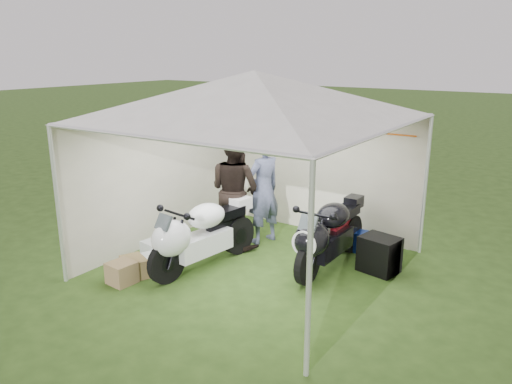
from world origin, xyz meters
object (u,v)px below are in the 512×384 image
paddock_stand (352,240)px  person_dark_jacket (235,190)px  crate_1 (122,273)px  motorcycle_black (328,233)px  crate_0 (156,250)px  canopy_tent (256,100)px  person_blue_jacket (263,190)px  equipment_box (379,254)px  motorcycle_white (199,234)px  crate_3 (134,267)px  crate_2 (151,261)px

paddock_stand → person_dark_jacket: bearing=-152.5°
person_dark_jacket → crate_1: (-0.48, -2.14, -0.83)m
motorcycle_black → crate_0: motorcycle_black is taller
paddock_stand → canopy_tent: bearing=-124.7°
canopy_tent → person_blue_jacket: canopy_tent is taller
paddock_stand → equipment_box: 0.92m
equipment_box → crate_1: bearing=-140.1°
paddock_stand → person_dark_jacket: person_dark_jacket is taller
canopy_tent → crate_1: size_ratio=15.92×
motorcycle_white → crate_3: (-0.65, -0.74, -0.44)m
canopy_tent → paddock_stand: bearing=55.3°
motorcycle_white → equipment_box: motorcycle_white is taller
canopy_tent → crate_2: size_ratio=19.27×
motorcycle_black → person_dark_jacket: person_dark_jacket is taller
crate_0 → canopy_tent: bearing=25.1°
paddock_stand → crate_3: bearing=-129.2°
crate_1 → crate_2: size_ratio=1.21×
canopy_tent → paddock_stand: 2.98m
canopy_tent → crate_3: 3.06m
paddock_stand → equipment_box: (0.70, -0.60, 0.10)m
person_dark_jacket → crate_2: (-0.54, -1.51, -0.88)m
paddock_stand → person_blue_jacket: bearing=-160.1°
canopy_tent → paddock_stand: size_ratio=12.26×
person_blue_jacket → equipment_box: 2.26m
crate_1 → crate_3: crate_1 is taller
crate_3 → motorcycle_white: bearing=48.4°
motorcycle_white → equipment_box: size_ratio=3.84×
equipment_box → crate_2: 3.53m
crate_0 → crate_2: 0.34m
crate_1 → crate_3: bearing=95.9°
canopy_tent → crate_0: (-1.48, -0.69, -2.43)m
crate_2 → paddock_stand: bearing=46.5°
equipment_box → crate_0: size_ratio=1.27×
paddock_stand → crate_2: (-2.32, -2.44, -0.07)m
canopy_tent → motorcycle_white: 2.18m
crate_2 → crate_3: size_ratio=0.68×
motorcycle_black → equipment_box: size_ratio=3.84×
crate_1 → crate_3: 0.26m
person_blue_jacket → crate_1: bearing=-1.6°
equipment_box → crate_2: (-3.01, -1.84, -0.17)m
crate_3 → motorcycle_black: bearing=38.8°
crate_2 → crate_3: crate_3 is taller
paddock_stand → crate_3: size_ratio=1.06×
motorcycle_white → person_blue_jacket: bearing=91.2°
person_blue_jacket → crate_1: (-0.80, -2.54, -0.79)m
motorcycle_white → crate_3: size_ratio=4.91×
crate_2 → crate_3: 0.37m
crate_1 → crate_2: crate_1 is taller
person_blue_jacket → canopy_tent: bearing=42.2°
person_dark_jacket → crate_0: person_dark_jacket is taller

